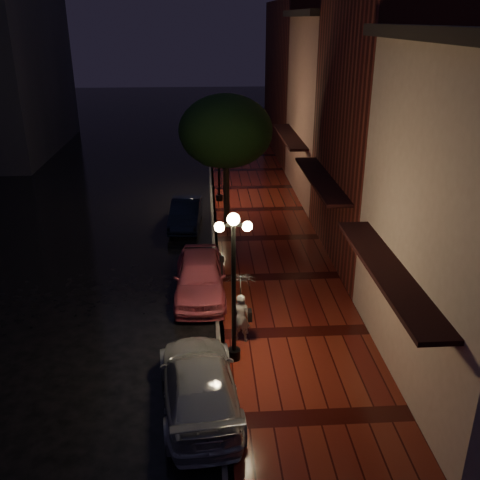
% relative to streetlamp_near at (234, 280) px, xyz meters
% --- Properties ---
extents(ground, '(120.00, 120.00, 0.00)m').
position_rel_streetlamp_near_xyz_m(ground, '(-0.35, 5.00, -2.60)').
color(ground, black).
rests_on(ground, ground).
extents(sidewalk, '(4.50, 60.00, 0.15)m').
position_rel_streetlamp_near_xyz_m(sidewalk, '(1.90, 5.00, -2.53)').
color(sidewalk, '#4B110D').
rests_on(sidewalk, ground).
extents(curb, '(0.25, 60.00, 0.15)m').
position_rel_streetlamp_near_xyz_m(curb, '(-0.35, 5.00, -2.53)').
color(curb, '#595451').
rests_on(curb, ground).
extents(storefront_mid, '(5.00, 8.00, 11.00)m').
position_rel_streetlamp_near_xyz_m(storefront_mid, '(6.65, 7.00, 2.90)').
color(storefront_mid, '#511914').
rests_on(storefront_mid, ground).
extents(storefront_far, '(5.00, 8.00, 9.00)m').
position_rel_streetlamp_near_xyz_m(storefront_far, '(6.65, 15.00, 1.90)').
color(storefront_far, '#8C5951').
rests_on(storefront_far, ground).
extents(storefront_extra, '(5.00, 12.00, 10.00)m').
position_rel_streetlamp_near_xyz_m(storefront_extra, '(6.65, 25.00, 2.40)').
color(storefront_extra, '#511914').
rests_on(storefront_extra, ground).
extents(streetlamp_near, '(0.96, 0.36, 4.31)m').
position_rel_streetlamp_near_xyz_m(streetlamp_near, '(0.00, 0.00, 0.00)').
color(streetlamp_near, black).
rests_on(streetlamp_near, sidewalk).
extents(streetlamp_far, '(0.96, 0.36, 4.31)m').
position_rel_streetlamp_near_xyz_m(streetlamp_far, '(0.00, 14.00, 0.00)').
color(streetlamp_far, black).
rests_on(streetlamp_far, sidewalk).
extents(street_tree, '(4.16, 4.16, 5.80)m').
position_rel_streetlamp_near_xyz_m(street_tree, '(0.26, 10.99, 1.64)').
color(street_tree, black).
rests_on(street_tree, sidewalk).
extents(pink_car, '(1.75, 4.32, 1.47)m').
position_rel_streetlamp_near_xyz_m(pink_car, '(-0.95, 4.04, -1.86)').
color(pink_car, '#D15669').
rests_on(pink_car, ground).
extents(navy_car, '(1.56, 3.84, 1.24)m').
position_rel_streetlamp_near_xyz_m(navy_car, '(-1.64, 10.82, -1.98)').
color(navy_car, black).
rests_on(navy_car, ground).
extents(silver_car, '(2.30, 4.74, 1.33)m').
position_rel_streetlamp_near_xyz_m(silver_car, '(-0.95, -1.73, -1.94)').
color(silver_car, '#9E9FA5').
rests_on(silver_car, ground).
extents(woman_with_umbrella, '(0.88, 0.90, 2.13)m').
position_rel_streetlamp_near_xyz_m(woman_with_umbrella, '(0.25, 0.92, -1.05)').
color(woman_with_umbrella, white).
rests_on(woman_with_umbrella, sidewalk).
extents(parking_meter, '(0.15, 0.13, 1.32)m').
position_rel_streetlamp_near_xyz_m(parking_meter, '(-0.20, 4.03, -1.65)').
color(parking_meter, black).
rests_on(parking_meter, sidewalk).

